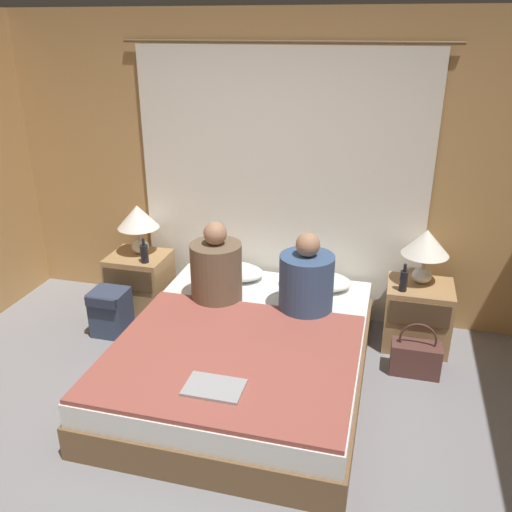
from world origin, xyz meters
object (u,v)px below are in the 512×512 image
nightstand_left (140,282)px  person_left_in_bed (216,270)px  backpack_on_floor (110,310)px  handbag_on_floor (416,357)px  bed (245,356)px  laptop_on_bed (214,387)px  pillow_left (230,271)px  lamp_right (426,245)px  lamp_left (138,219)px  nightstand_right (417,315)px  person_right_in_bed (306,281)px  beer_bottle_on_left_stand (144,253)px  pillow_right (315,280)px  beer_bottle_on_right_stand (404,280)px

nightstand_left → person_left_in_bed: (0.85, -0.37, 0.38)m
backpack_on_floor → handbag_on_floor: 2.43m
nightstand_left → handbag_on_floor: size_ratio=1.25×
bed → laptop_on_bed: bearing=-89.0°
bed → handbag_on_floor: 1.25m
pillow_left → nightstand_left: bearing=-177.6°
backpack_on_floor → lamp_right: bearing=12.2°
lamp_left → backpack_on_floor: (-0.05, -0.52, -0.61)m
laptop_on_bed → nightstand_right: bearing=51.7°
lamp_left → person_right_in_bed: bearing=-15.7°
person_left_in_bed → beer_bottle_on_left_stand: size_ratio=3.00×
laptop_on_bed → pillow_right: bearing=77.0°
laptop_on_bed → backpack_on_floor: 1.63m
pillow_right → handbag_on_floor: bearing=-28.4°
nightstand_right → pillow_right: (-0.82, 0.03, 0.19)m
bed → person_left_in_bed: person_left_in_bed is taller
person_right_in_bed → beer_bottle_on_left_stand: 1.44m
lamp_right → person_left_in_bed: size_ratio=0.68×
nightstand_right → nightstand_left: bearing=180.0°
beer_bottle_on_left_stand → laptop_on_bed: bearing=-51.9°
beer_bottle_on_left_stand → bed: bearing=-32.3°
nightstand_right → person_left_in_bed: person_left_in_bed is taller
lamp_left → pillow_left: 0.91m
person_right_in_bed → backpack_on_floor: bearing=-176.8°
lamp_left → person_right_in_bed: (1.54, -0.43, -0.20)m
nightstand_left → person_left_in_bed: 1.00m
lamp_right → beer_bottle_on_right_stand: size_ratio=1.99×
person_right_in_bed → pillow_right: bearing=88.6°
person_left_in_bed → beer_bottle_on_left_stand: person_left_in_bed is taller
beer_bottle_on_left_stand → laptop_on_bed: beer_bottle_on_left_stand is taller
bed → pillow_right: pillow_right is taller
beer_bottle_on_right_stand → person_right_in_bed: bearing=-160.2°
person_right_in_bed → backpack_on_floor: person_right_in_bed is taller
pillow_right → lamp_right: bearing=1.9°
lamp_right → pillow_right: (-0.82, -0.03, -0.38)m
backpack_on_floor → bed: bearing=-15.0°
bed → nightstand_right: (1.19, 0.79, 0.07)m
pillow_left → person_right_in_bed: (0.72, -0.41, 0.18)m
pillow_left → bed: bearing=-66.2°
nightstand_left → pillow_right: nightstand_left is taller
pillow_left → pillow_right: (0.73, 0.00, 0.00)m
pillow_left → handbag_on_floor: bearing=-16.0°
bed → beer_bottle_on_right_stand: size_ratio=9.55×
lamp_left → pillow_left: size_ratio=0.74×
handbag_on_floor → laptop_on_bed: bearing=-137.3°
nightstand_left → nightstand_right: same height
nightstand_right → person_left_in_bed: bearing=-166.4°
beer_bottle_on_right_stand → handbag_on_floor: bearing=-64.5°
bed → pillow_left: size_ratio=3.56×
person_right_in_bed → beer_bottle_on_left_stand: person_right_in_bed is taller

